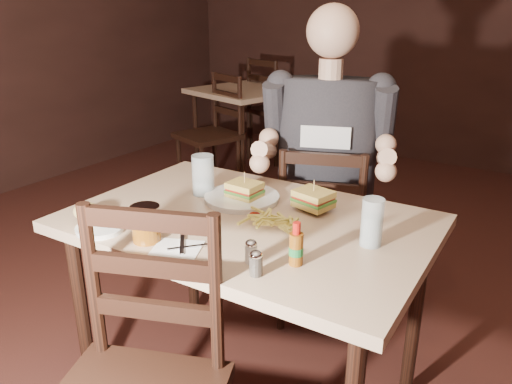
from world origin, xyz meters
The scene contains 23 objects.
room_shell centered at (0.00, 0.00, 1.40)m, with size 7.00×7.00×7.00m.
main_table centered at (-0.03, -0.10, 0.69)m, with size 1.24×0.84×0.77m.
bg_table centered at (-1.61, 2.22, 0.68)m, with size 0.98×0.98×0.77m.
chair_far centered at (-0.05, 0.56, 0.45)m, with size 0.41×0.45×0.89m, color black, non-canonical shape.
bg_chair_far centered at (-1.61, 2.77, 0.49)m, with size 0.46×0.50×0.99m, color black, non-canonical shape.
bg_chair_near centered at (-1.61, 1.67, 0.47)m, with size 0.43×0.48×0.94m, color black, non-canonical shape.
diner centered at (-0.03, 0.51, 0.96)m, with size 0.58×0.46×1.01m, color #2A282D, non-canonical shape.
dinner_plate centered at (-0.14, 0.02, 0.78)m, with size 0.27×0.27×0.02m, color white.
sandwich_left centered at (-0.13, 0.02, 0.84)m, with size 0.12×0.10×0.10m, color #D9B952, non-canonical shape.
sandwich_right centered at (0.13, 0.08, 0.84)m, with size 0.12×0.10×0.10m, color #D9B952, non-canonical shape.
fries_pile centered at (0.08, -0.14, 0.80)m, with size 0.24×0.17×0.04m, color #DED162, non-canonical shape.
ketchup_dollop centered at (0.00, -0.10, 0.79)m, with size 0.04×0.04×0.01m, color maroon.
glass_left centered at (-0.30, 0.00, 0.85)m, with size 0.08×0.08×0.16m, color silver.
glass_right centered at (0.40, -0.07, 0.85)m, with size 0.07×0.07×0.15m, color silver.
hot_sauce centered at (0.26, -0.30, 0.83)m, with size 0.04×0.04×0.13m, color brown, non-canonical shape.
salt_shaker centered at (0.15, -0.36, 0.80)m, with size 0.04×0.04×0.06m, color white, non-canonical shape.
pepper_shaker centered at (0.20, -0.41, 0.80)m, with size 0.04×0.04×0.07m, color #38332D, non-canonical shape.
syrup_dispenser centered at (-0.20, -0.42, 0.83)m, with size 0.09×0.09×0.12m, color brown, non-canonical shape.
napkin centered at (-0.08, -0.42, 0.77)m, with size 0.14×0.13×0.00m, color white.
knife centered at (-0.11, -0.36, 0.78)m, with size 0.01×0.20×0.00m, color silver.
fork centered at (-0.05, -0.38, 0.78)m, with size 0.01×0.15×0.00m, color silver.
side_plate centered at (-0.38, -0.45, 0.78)m, with size 0.15×0.15×0.01m, color white.
bread_roll centered at (-0.46, -0.43, 0.81)m, with size 0.10×0.08×0.06m, color tan.
Camera 1 is at (0.85, -1.41, 1.46)m, focal length 35.00 mm.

